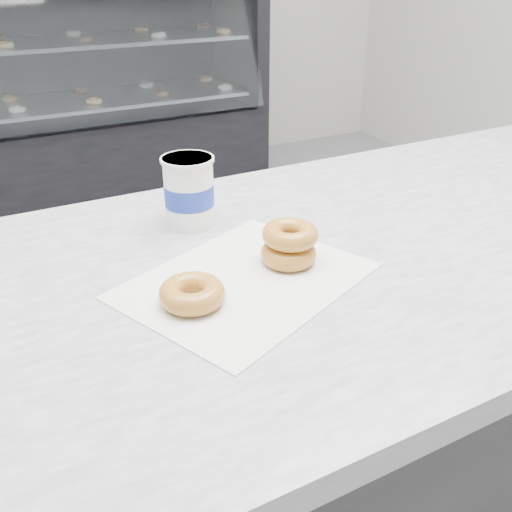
{
  "coord_description": "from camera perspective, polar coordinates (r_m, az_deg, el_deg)",
  "views": [
    {
      "loc": [
        -0.51,
        -1.27,
        1.32
      ],
      "look_at": [
        -0.16,
        -0.62,
        0.93
      ],
      "focal_mm": 40.0,
      "sensor_mm": 36.0,
      "label": 1
    }
  ],
  "objects": [
    {
      "name": "ground",
      "position": [
        1.9,
        -4.72,
        -16.13
      ],
      "size": [
        5.0,
        5.0,
        0.0
      ],
      "primitive_type": "plane",
      "color": "gray",
      "rests_on": "ground"
    },
    {
      "name": "counter",
      "position": [
        1.21,
        6.62,
        -18.14
      ],
      "size": [
        3.06,
        0.76,
        0.9
      ],
      "color": "#333335",
      "rests_on": "ground"
    },
    {
      "name": "display_case",
      "position": [
        3.53,
        -19.56,
        12.77
      ],
      "size": [
        2.4,
        0.74,
        1.25
      ],
      "color": "black",
      "rests_on": "ground"
    },
    {
      "name": "wax_paper",
      "position": [
        0.83,
        -1.01,
        -2.47
      ],
      "size": [
        0.41,
        0.37,
        0.0
      ],
      "primitive_type": "cube",
      "rotation": [
        0.0,
        0.0,
        0.39
      ],
      "color": "white",
      "rests_on": "counter"
    },
    {
      "name": "donut_single",
      "position": [
        0.77,
        -6.41,
        -3.73
      ],
      "size": [
        0.11,
        0.11,
        0.03
      ],
      "primitive_type": "torus",
      "rotation": [
        0.0,
        0.0,
        -0.28
      ],
      "color": "gold",
      "rests_on": "wax_paper"
    },
    {
      "name": "donut_stack",
      "position": [
        0.87,
        3.35,
        1.19
      ],
      "size": [
        0.09,
        0.09,
        0.06
      ],
      "color": "gold",
      "rests_on": "wax_paper"
    },
    {
      "name": "coffee_cup",
      "position": [
        0.99,
        -6.72,
        6.49
      ],
      "size": [
        0.11,
        0.11,
        0.12
      ],
      "rotation": [
        0.0,
        0.0,
        0.38
      ],
      "color": "white",
      "rests_on": "counter"
    }
  ]
}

